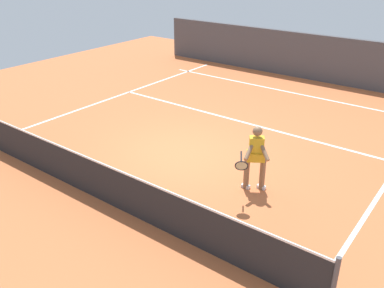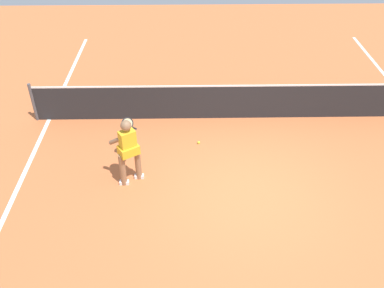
{
  "view_description": "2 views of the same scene",
  "coord_description": "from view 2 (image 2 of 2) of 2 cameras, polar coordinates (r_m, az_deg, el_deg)",
  "views": [
    {
      "loc": [
        -6.3,
        7.8,
        5.02
      ],
      "look_at": [
        -1.04,
        0.86,
        0.9
      ],
      "focal_mm": 38.62,
      "sensor_mm": 36.0,
      "label": 1
    },
    {
      "loc": [
        -1.3,
        -6.58,
        6.13
      ],
      "look_at": [
        -1.17,
        0.68,
        0.76
      ],
      "focal_mm": 39.92,
      "sensor_mm": 36.0,
      "label": 2
    }
  ],
  "objects": [
    {
      "name": "ground_plane",
      "position": [
        9.09,
        7.53,
        -6.35
      ],
      "size": [
        23.85,
        23.85,
        0.0
      ],
      "primitive_type": "plane",
      "color": "#C66638"
    },
    {
      "name": "sideline_left_marking",
      "position": [
        9.68,
        -22.63,
        -6.24
      ],
      "size": [
        0.1,
        16.35,
        0.01
      ],
      "primitive_type": "cube",
      "color": "white",
      "rests_on": "ground"
    },
    {
      "name": "court_net",
      "position": [
        11.08,
        5.9,
        5.66
      ],
      "size": [
        10.45,
        0.08,
        1.05
      ],
      "color": "#4C4C51",
      "rests_on": "ground"
    },
    {
      "name": "tennis_player",
      "position": [
        8.85,
        -8.51,
        -0.62
      ],
      "size": [
        0.68,
        1.14,
        1.55
      ],
      "color": "#8C6647",
      "rests_on": "ground"
    },
    {
      "name": "tennis_ball_mid",
      "position": [
        10.31,
        0.9,
        0.21
      ],
      "size": [
        0.07,
        0.07,
        0.07
      ],
      "primitive_type": "sphere",
      "color": "#D1E533",
      "rests_on": "ground"
    }
  ]
}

